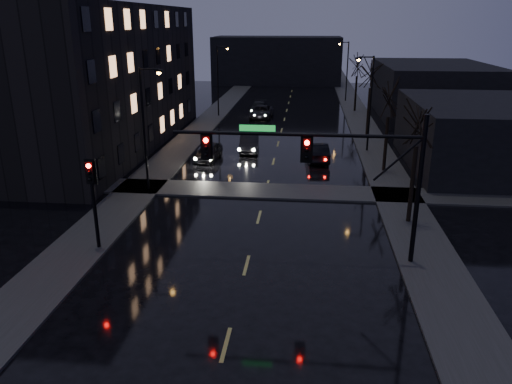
% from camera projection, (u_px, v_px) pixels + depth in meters
% --- Properties ---
extents(ground, '(160.00, 160.00, 0.00)m').
position_uv_depth(ground, '(216.00, 384.00, 15.60)').
color(ground, black).
rests_on(ground, ground).
extents(sidewalk_left, '(3.00, 140.00, 0.12)m').
position_uv_depth(sidewalk_left, '(194.00, 134.00, 49.30)').
color(sidewalk_left, '#2D2D2B').
rests_on(sidewalk_left, ground).
extents(sidewalk_right, '(3.00, 140.00, 0.12)m').
position_uv_depth(sidewalk_right, '(369.00, 138.00, 47.65)').
color(sidewalk_right, '#2D2D2B').
rests_on(sidewalk_right, ground).
extents(sidewalk_cross, '(40.00, 3.00, 0.12)m').
position_uv_depth(sidewalk_cross, '(266.00, 191.00, 32.97)').
color(sidewalk_cross, '#2D2D2B').
rests_on(sidewalk_cross, ground).
extents(apartment_block, '(12.00, 30.00, 12.00)m').
position_uv_depth(apartment_block, '(89.00, 78.00, 43.43)').
color(apartment_block, black).
rests_on(apartment_block, ground).
extents(commercial_right_near, '(10.00, 14.00, 5.00)m').
position_uv_depth(commercial_right_near, '(478.00, 135.00, 37.71)').
color(commercial_right_near, black).
rests_on(commercial_right_near, ground).
extents(commercial_right_far, '(12.00, 18.00, 6.00)m').
position_uv_depth(commercial_right_far, '(432.00, 90.00, 58.08)').
color(commercial_right_far, black).
rests_on(commercial_right_far, ground).
extents(far_block, '(22.00, 10.00, 8.00)m').
position_uv_depth(far_block, '(277.00, 60.00, 87.89)').
color(far_block, black).
rests_on(far_block, ground).
extents(signal_mast, '(11.11, 0.41, 7.00)m').
position_uv_depth(signal_mast, '(335.00, 161.00, 22.09)').
color(signal_mast, black).
rests_on(signal_mast, ground).
extents(signal_pole_left, '(0.35, 0.41, 4.53)m').
position_uv_depth(signal_pole_left, '(93.00, 192.00, 23.79)').
color(signal_pole_left, black).
rests_on(signal_pole_left, ground).
extents(tree_near, '(3.52, 3.52, 8.08)m').
position_uv_depth(tree_near, '(420.00, 112.00, 25.91)').
color(tree_near, black).
rests_on(tree_near, ground).
extents(tree_mid_a, '(3.30, 3.30, 7.58)m').
position_uv_depth(tree_mid_a, '(390.00, 93.00, 35.43)').
color(tree_mid_a, black).
rests_on(tree_mid_a, ground).
extents(tree_mid_b, '(3.74, 3.74, 8.59)m').
position_uv_depth(tree_mid_b, '(372.00, 67.00, 46.46)').
color(tree_mid_b, black).
rests_on(tree_mid_b, ground).
extents(tree_far, '(3.43, 3.43, 7.88)m').
position_uv_depth(tree_far, '(358.00, 61.00, 59.80)').
color(tree_far, black).
rests_on(tree_far, ground).
extents(streetlight_l_near, '(1.53, 0.28, 8.00)m').
position_uv_depth(streetlight_l_near, '(147.00, 119.00, 31.69)').
color(streetlight_l_near, black).
rests_on(streetlight_l_near, ground).
extents(streetlight_l_far, '(1.53, 0.28, 8.00)m').
position_uv_depth(streetlight_l_far, '(219.00, 75.00, 57.07)').
color(streetlight_l_far, black).
rests_on(streetlight_l_far, ground).
extents(streetlight_r_mid, '(1.53, 0.28, 8.00)m').
position_uv_depth(streetlight_r_mid, '(368.00, 96.00, 41.50)').
color(streetlight_r_mid, black).
rests_on(streetlight_r_mid, ground).
extents(streetlight_r_far, '(1.53, 0.28, 8.00)m').
position_uv_depth(streetlight_r_far, '(346.00, 66.00, 67.82)').
color(streetlight_r_far, black).
rests_on(streetlight_r_far, ground).
extents(oncoming_car_a, '(1.99, 4.13, 1.36)m').
position_uv_depth(oncoming_car_a, '(208.00, 152.00, 40.30)').
color(oncoming_car_a, black).
rests_on(oncoming_car_a, ground).
extents(oncoming_car_b, '(1.86, 4.54, 1.46)m').
position_uv_depth(oncoming_car_b, '(249.00, 143.00, 43.03)').
color(oncoming_car_b, black).
rests_on(oncoming_car_b, ground).
extents(oncoming_car_c, '(2.57, 5.21, 1.42)m').
position_uv_depth(oncoming_car_c, '(262.00, 112.00, 57.50)').
color(oncoming_car_c, black).
rests_on(oncoming_car_c, ground).
extents(oncoming_car_d, '(2.05, 4.79, 1.38)m').
position_uv_depth(oncoming_car_d, '(259.00, 108.00, 60.40)').
color(oncoming_car_d, black).
rests_on(oncoming_car_d, ground).
extents(lead_car, '(2.01, 4.61, 1.47)m').
position_uv_depth(lead_car, '(317.00, 152.00, 40.01)').
color(lead_car, black).
rests_on(lead_car, ground).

